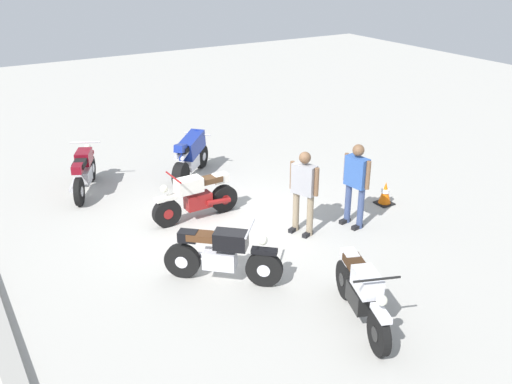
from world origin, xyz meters
The scene contains 9 objects.
ground_plane centered at (0.00, 0.00, 0.00)m, with size 40.00×40.00×0.00m, color #ADAAA3.
motorcycle_black_cruiser centered at (-1.88, 1.03, 0.52)m, with size 1.49×1.63×1.09m.
motorcycle_cream_vintage centered at (0.56, 0.34, 0.49)m, with size 0.70×1.95×1.07m.
motorcycle_maroon_cruiser centered at (3.18, 1.98, 0.52)m, with size 1.93×1.05×1.09m.
motorcycle_silver_cruiser centered at (-4.01, -0.24, 0.52)m, with size 2.00×0.97×1.09m.
motorcycle_blue_sportbike centered at (2.80, -0.59, 0.59)m, with size 1.46×1.56×1.14m.
person_in_gray_shirt centered at (-1.13, -1.20, 1.00)m, with size 0.65×0.44×1.73m.
person_in_blue_shirt centered at (-1.40, -2.30, 1.02)m, with size 0.68×0.36×1.77m.
traffic_cone centered at (-0.96, -3.59, 0.26)m, with size 0.36×0.36×0.53m.
Camera 1 is at (-9.39, 4.89, 5.39)m, focal length 39.77 mm.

